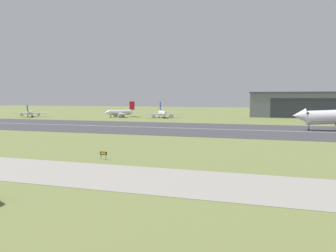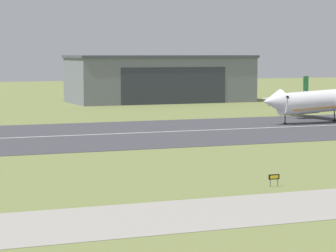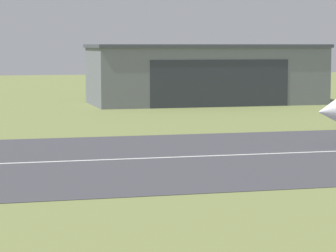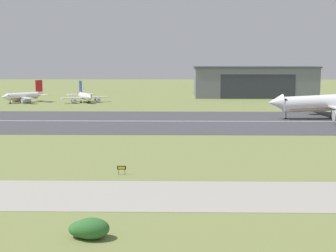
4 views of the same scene
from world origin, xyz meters
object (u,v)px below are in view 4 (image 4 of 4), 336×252
at_px(runway_sign, 122,168).
at_px(shrub_clump, 89,229).
at_px(airplane_parked_west, 23,96).
at_px(airplane_parked_east, 85,97).
at_px(airplane_parked_far_east, 335,98).

bearing_deg(runway_sign, shrub_clump, -90.70).
distance_m(airplane_parked_west, runway_sign, 145.61).
xyz_separation_m(airplane_parked_west, airplane_parked_east, (27.95, 0.67, -0.12)).
distance_m(airplane_parked_west, airplane_parked_east, 27.96).
xyz_separation_m(airplane_parked_far_east, runway_sign, (-79.53, -129.54, -1.57)).
height_order(airplane_parked_west, shrub_clump, airplane_parked_west).
relative_size(airplane_parked_east, runway_sign, 13.03).
distance_m(airplane_parked_east, runway_sign, 137.10).
relative_size(airplane_parked_west, airplane_parked_far_east, 0.91).
bearing_deg(airplane_parked_west, shrub_clump, -69.62).
bearing_deg(shrub_clump, runway_sign, 89.30).
bearing_deg(airplane_parked_west, airplane_parked_far_east, -1.24).
height_order(airplane_parked_east, runway_sign, airplane_parked_east).
bearing_deg(airplane_parked_far_east, runway_sign, -121.55).
distance_m(airplane_parked_east, airplane_parked_far_east, 111.85).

